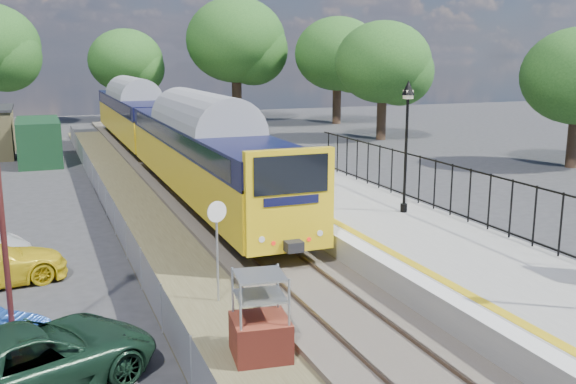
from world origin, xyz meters
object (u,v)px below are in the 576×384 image
brick_plinth (260,318)px  speed_sign (217,235)px  victorian_lamp_north (407,116)px  train (159,126)px  car_green (29,361)px

brick_plinth → speed_sign: size_ratio=0.70×
victorian_lamp_north → train: 18.82m
train → car_green: train is taller
victorian_lamp_north → car_green: victorian_lamp_north is taller
victorian_lamp_north → speed_sign: size_ratio=1.68×
brick_plinth → train: bearing=84.3°
train → speed_sign: 21.81m
speed_sign → car_green: size_ratio=0.55×
victorian_lamp_north → train: bearing=106.5°
train → brick_plinth: 25.17m
brick_plinth → speed_sign: speed_sign is taller
brick_plinth → car_green: (-4.54, 0.19, -0.23)m
victorian_lamp_north → train: size_ratio=0.11×
victorian_lamp_north → car_green: bearing=-150.9°
train → brick_plinth: train is taller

